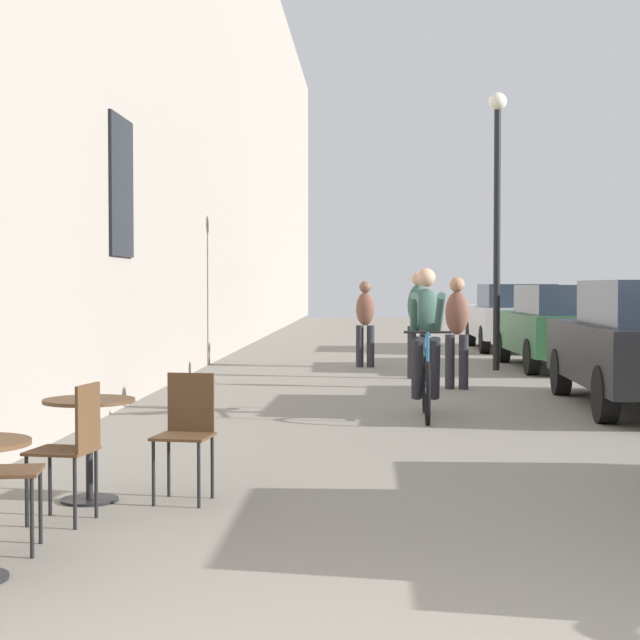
{
  "coord_description": "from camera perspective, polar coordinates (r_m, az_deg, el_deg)",
  "views": [
    {
      "loc": [
        -0.17,
        -3.26,
        1.52
      ],
      "look_at": [
        -0.89,
        11.82,
        1.0
      ],
      "focal_mm": 57.59,
      "sensor_mm": 36.0,
      "label": 1
    }
  ],
  "objects": [
    {
      "name": "cyclist_on_bicycle",
      "position": [
        11.84,
        5.91,
        -1.47
      ],
      "size": [
        0.52,
        1.76,
        1.74
      ],
      "color": "black",
      "rests_on": "ground_plane"
    },
    {
      "name": "cafe_table_mid",
      "position": [
        7.39,
        -12.71,
        -5.84
      ],
      "size": [
        0.64,
        0.64,
        0.72
      ],
      "color": "black",
      "rests_on": "ground_plane"
    },
    {
      "name": "cafe_chair_mid_toward_wall",
      "position": [
        6.74,
        -13.57,
        -6.62
      ],
      "size": [
        0.43,
        0.43,
        0.89
      ],
      "color": "black",
      "rests_on": "ground_plane"
    },
    {
      "name": "pedestrian_mid",
      "position": [
        16.59,
        5.47,
        0.09
      ],
      "size": [
        0.38,
        0.3,
        1.73
      ],
      "color": "#26262D",
      "rests_on": "ground_plane"
    },
    {
      "name": "cafe_chair_mid_toward_street",
      "position": [
        7.31,
        -7.43,
        -5.91
      ],
      "size": [
        0.43,
        0.43,
        0.89
      ],
      "color": "black",
      "rests_on": "ground_plane"
    },
    {
      "name": "street_lamp",
      "position": [
        18.49,
        9.82,
        6.88
      ],
      "size": [
        0.32,
        0.32,
        4.9
      ],
      "color": "black",
      "rests_on": "ground_plane"
    },
    {
      "name": "building_facade_left",
      "position": [
        18.03,
        -8.11,
        15.09
      ],
      "size": [
        0.54,
        68.0,
        11.24
      ],
      "color": "gray",
      "rests_on": "ground_plane"
    },
    {
      "name": "parked_car_third",
      "position": [
        18.95,
        13.32,
        -0.29
      ],
      "size": [
        1.94,
        4.32,
        1.52
      ],
      "color": "#23512D",
      "rests_on": "ground_plane"
    },
    {
      "name": "parked_car_fourth",
      "position": [
        24.23,
        10.67,
        0.23
      ],
      "size": [
        1.85,
        4.32,
        1.53
      ],
      "color": "#B7B7BC",
      "rests_on": "ground_plane"
    },
    {
      "name": "pedestrian_near",
      "position": [
        14.99,
        7.61,
        -0.34
      ],
      "size": [
        0.37,
        0.29,
        1.63
      ],
      "color": "#26262D",
      "rests_on": "ground_plane"
    },
    {
      "name": "pedestrian_far",
      "position": [
        18.86,
        2.53,
        0.07
      ],
      "size": [
        0.36,
        0.27,
        1.59
      ],
      "color": "#26262D",
      "rests_on": "ground_plane"
    }
  ]
}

